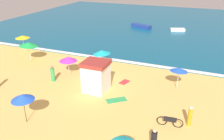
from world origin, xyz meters
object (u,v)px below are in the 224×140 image
(beach_umbrella_3, at_px, (101,52))
(beach_umbrella_6, at_px, (68,59))
(parked_bicycle, at_px, (170,121))
(beachgoer_3, at_px, (53,74))
(beach_umbrella_1, at_px, (29,44))
(small_boat_0, at_px, (177,30))
(beachgoer_4, at_px, (190,116))
(beach_umbrella_5, at_px, (22,97))
(lifeguard_cabana, at_px, (96,76))
(small_boat_1, at_px, (141,26))
(beach_umbrella_0, at_px, (179,70))
(beach_umbrella_2, at_px, (22,37))

(beach_umbrella_3, height_order, beach_umbrella_6, beach_umbrella_6)
(parked_bicycle, distance_m, beachgoer_3, 12.11)
(beach_umbrella_1, bearing_deg, small_boat_0, 55.82)
(beach_umbrella_6, bearing_deg, beachgoer_3, -108.91)
(beachgoer_4, bearing_deg, beach_umbrella_5, -159.80)
(lifeguard_cabana, xyz_separation_m, beach_umbrella_1, (-10.31, 3.55, 0.66))
(beach_umbrella_6, height_order, small_boat_1, beach_umbrella_6)
(lifeguard_cabana, height_order, beach_umbrella_3, lifeguard_cabana)
(lifeguard_cabana, xyz_separation_m, beach_umbrella_5, (-2.61, -6.18, 0.62))
(beach_umbrella_1, xyz_separation_m, small_boat_1, (7.66, 20.65, -1.69))
(beach_umbrella_1, relative_size, beach_umbrella_6, 1.18)
(small_boat_0, bearing_deg, beach_umbrella_5, -101.84)
(beach_umbrella_3, bearing_deg, lifeguard_cabana, -70.37)
(beach_umbrella_3, distance_m, beach_umbrella_5, 11.54)
(beach_umbrella_1, xyz_separation_m, beach_umbrella_5, (7.70, -9.73, -0.04))
(beach_umbrella_0, bearing_deg, beach_umbrella_6, -174.48)
(parked_bicycle, bearing_deg, beach_umbrella_3, 137.87)
(beach_umbrella_1, distance_m, beach_umbrella_2, 3.81)
(beach_umbrella_6, relative_size, small_boat_1, 0.63)
(beach_umbrella_1, relative_size, beachgoer_3, 1.84)
(beach_umbrella_0, height_order, parked_bicycle, beach_umbrella_0)
(beachgoer_3, height_order, small_boat_0, beachgoer_3)
(beach_umbrella_5, distance_m, beach_umbrella_6, 8.31)
(beach_umbrella_5, height_order, small_boat_1, beach_umbrella_5)
(beach_umbrella_1, bearing_deg, lifeguard_cabana, -19.02)
(parked_bicycle, distance_m, small_boat_0, 27.24)
(beach_umbrella_5, bearing_deg, beach_umbrella_2, 131.46)
(beachgoer_3, bearing_deg, beach_umbrella_1, 148.35)
(small_boat_0, bearing_deg, beachgoer_4, -80.36)
(beach_umbrella_3, relative_size, beach_umbrella_6, 0.90)
(beach_umbrella_0, height_order, beachgoer_4, beach_umbrella_0)
(beach_umbrella_6, xyz_separation_m, small_boat_0, (7.86, 22.30, -1.42))
(beach_umbrella_3, xyz_separation_m, small_boat_0, (5.68, 18.96, -1.34))
(beach_umbrella_5, bearing_deg, beachgoer_3, 108.57)
(beachgoer_4, distance_m, small_boat_1, 28.56)
(beach_umbrella_3, distance_m, beachgoer_3, 6.01)
(lifeguard_cabana, relative_size, beach_umbrella_1, 0.95)
(lifeguard_cabana, xyz_separation_m, beachgoer_4, (8.27, -2.18, -0.64))
(beach_umbrella_1, distance_m, parked_bicycle, 18.54)
(lifeguard_cabana, relative_size, beach_umbrella_5, 1.23)
(beach_umbrella_1, height_order, beach_umbrella_3, beach_umbrella_1)
(small_boat_1, bearing_deg, beachgoer_3, -94.91)
(lifeguard_cabana, height_order, beach_umbrella_2, lifeguard_cabana)
(beachgoer_3, bearing_deg, beach_umbrella_3, 61.65)
(beach_umbrella_2, height_order, beachgoer_3, beach_umbrella_2)
(lifeguard_cabana, relative_size, beach_umbrella_3, 1.25)
(beach_umbrella_0, xyz_separation_m, beach_umbrella_5, (-9.32, -9.21, 0.12))
(beach_umbrella_6, height_order, small_boat_0, beach_umbrella_6)
(beach_umbrella_5, bearing_deg, small_boat_0, 78.16)
(beach_umbrella_1, height_order, beach_umbrella_5, beach_umbrella_1)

